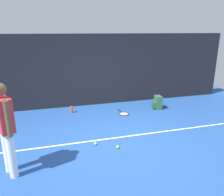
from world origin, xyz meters
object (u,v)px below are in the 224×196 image
at_px(backpack, 157,103).
at_px(water_bottle, 72,109).
at_px(tennis_ball_by_fence, 118,147).
at_px(tennis_player, 5,125).
at_px(tennis_racket, 123,114).
at_px(tennis_ball_near_player, 95,144).

relative_size(backpack, water_bottle, 2.03).
xyz_separation_m(backpack, tennis_ball_by_fence, (-2.04, -2.13, -0.18)).
bearing_deg(tennis_player, tennis_racket, 101.76).
bearing_deg(tennis_ball_by_fence, water_bottle, 106.47).
height_order(backpack, water_bottle, backpack).
distance_m(tennis_ball_near_player, tennis_ball_by_fence, 0.53).
height_order(tennis_racket, backpack, backpack).
height_order(tennis_player, water_bottle, tennis_player).
xyz_separation_m(backpack, tennis_ball_near_player, (-2.48, -1.84, -0.18)).
bearing_deg(tennis_racket, backpack, 90.39).
bearing_deg(tennis_ball_near_player, tennis_player, -159.89).
height_order(tennis_player, backpack, tennis_player).
xyz_separation_m(tennis_player, water_bottle, (1.37, 2.86, -0.86)).
relative_size(tennis_racket, backpack, 1.43).
height_order(tennis_racket, tennis_ball_by_fence, tennis_ball_by_fence).
height_order(backpack, tennis_ball_by_fence, backpack).
distance_m(tennis_player, tennis_racket, 3.84).
bearing_deg(tennis_ball_by_fence, tennis_ball_near_player, 147.32).
bearing_deg(tennis_racket, water_bottle, -116.88).
distance_m(tennis_ball_by_fence, water_bottle, 2.64).
relative_size(tennis_racket, tennis_ball_near_player, 9.53).
xyz_separation_m(tennis_racket, tennis_ball_near_player, (-1.24, -1.68, 0.02)).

